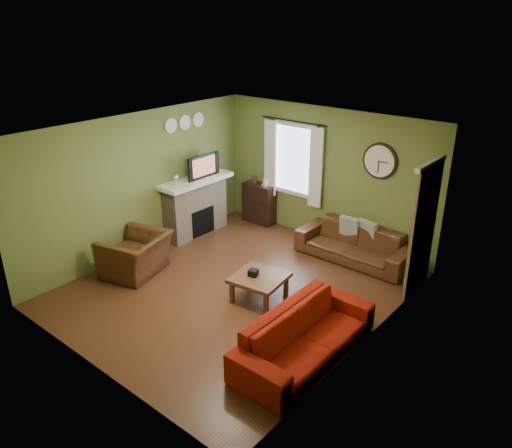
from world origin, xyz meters
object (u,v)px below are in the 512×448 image
Objects in this scene: sofa_red at (305,335)px; armchair at (136,255)px; sofa_brown at (354,244)px; bookshelf at (259,203)px; coffee_table at (259,287)px.

sofa_red is 2.07× the size of armchair.
sofa_brown is 3.89m from armchair.
sofa_brown is at bearing -6.04° from bookshelf.
armchair is 1.39× the size of coffee_table.
armchair is (-2.64, -2.85, 0.04)m from sofa_brown.
bookshelf is 3.15m from coffee_table.
coffee_table is at bearing -50.53° from bookshelf.
bookshelf reaches higher than armchair.
armchair is at bearing -93.43° from bookshelf.
sofa_red is 1.53m from coffee_table.
sofa_red is (0.90, -2.87, 0.01)m from sofa_brown.
coffee_table is at bearing 62.43° from sofa_red.
sofa_brown reaches higher than coffee_table.
sofa_red is at bearing -72.65° from sofa_brown.
bookshelf is 2.47m from sofa_brown.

